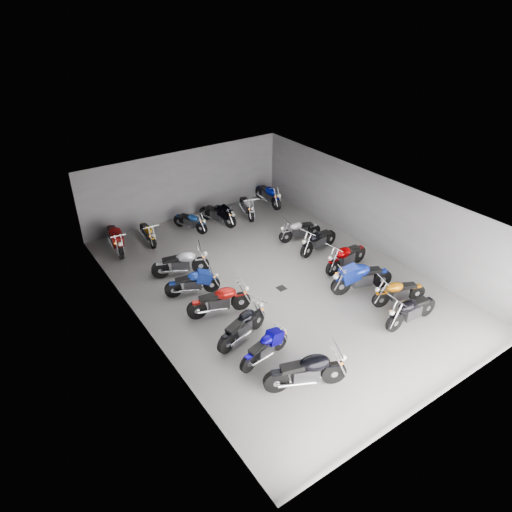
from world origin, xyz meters
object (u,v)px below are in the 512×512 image
(motorcycle_right_c, at_px, (361,277))
(motorcycle_right_f, at_px, (299,230))
(motorcycle_back_a, at_px, (115,238))
(motorcycle_left_a, at_px, (307,371))
(motorcycle_right_a, at_px, (411,310))
(motorcycle_right_e, at_px, (318,240))
(motorcycle_left_f, at_px, (181,263))
(motorcycle_left_d, at_px, (220,301))
(motorcycle_back_f, at_px, (268,195))
(motorcycle_back_e, at_px, (247,206))
(motorcycle_left_c, at_px, (243,326))
(motorcycle_back_c, at_px, (190,221))
(motorcycle_left_e, at_px, (193,283))
(motorcycle_back_b, at_px, (148,233))
(motorcycle_back_d, at_px, (218,214))
(drain_grate, at_px, (281,288))
(motorcycle_right_d, at_px, (346,257))
(motorcycle_left_b, at_px, (265,347))
(motorcycle_right_b, at_px, (399,292))

(motorcycle_right_c, distance_m, motorcycle_right_f, 4.31)
(motorcycle_back_a, bearing_deg, motorcycle_left_a, 106.36)
(motorcycle_left_a, relative_size, motorcycle_right_a, 1.02)
(motorcycle_right_e, bearing_deg, motorcycle_right_f, -9.18)
(motorcycle_left_f, distance_m, motorcycle_back_a, 3.56)
(motorcycle_left_d, distance_m, motorcycle_back_f, 9.12)
(motorcycle_right_a, distance_m, motorcycle_back_e, 9.81)
(motorcycle_left_f, bearing_deg, motorcycle_left_a, 23.33)
(motorcycle_left_c, height_order, motorcycle_right_c, motorcycle_right_c)
(motorcycle_left_a, distance_m, motorcycle_left_c, 2.68)
(motorcycle_left_f, bearing_deg, motorcycle_back_c, 168.24)
(motorcycle_right_f, bearing_deg, motorcycle_back_c, 55.82)
(motorcycle_left_d, relative_size, motorcycle_left_f, 1.02)
(motorcycle_left_d, bearing_deg, motorcycle_left_e, -156.36)
(motorcycle_right_c, height_order, motorcycle_back_b, motorcycle_right_c)
(motorcycle_back_a, relative_size, motorcycle_back_c, 1.30)
(motorcycle_right_a, xyz_separation_m, motorcycle_right_f, (0.63, 6.50, -0.05))
(motorcycle_left_d, distance_m, motorcycle_left_f, 2.89)
(motorcycle_left_d, relative_size, motorcycle_back_d, 1.07)
(motorcycle_back_f, bearing_deg, drain_grate, 61.96)
(motorcycle_right_a, height_order, motorcycle_back_f, motorcycle_back_f)
(motorcycle_back_d, relative_size, motorcycle_back_e, 1.01)
(motorcycle_left_f, bearing_deg, motorcycle_back_d, 152.70)
(motorcycle_left_c, distance_m, motorcycle_right_d, 5.70)
(motorcycle_left_a, distance_m, motorcycle_back_a, 10.47)
(drain_grate, relative_size, motorcycle_back_e, 0.16)
(motorcycle_left_a, bearing_deg, motorcycle_left_b, -145.27)
(motorcycle_right_e, distance_m, motorcycle_back_f, 5.12)
(motorcycle_back_b, bearing_deg, motorcycle_back_f, -173.19)
(motorcycle_left_f, bearing_deg, motorcycle_right_d, 80.82)
(motorcycle_back_d, bearing_deg, motorcycle_back_b, -23.90)
(motorcycle_right_e, xyz_separation_m, motorcycle_back_b, (-5.52, 4.73, -0.06))
(motorcycle_left_e, distance_m, motorcycle_right_a, 7.46)
(motorcycle_right_b, bearing_deg, motorcycle_right_c, 39.51)
(motorcycle_left_d, bearing_deg, motorcycle_right_e, 119.23)
(motorcycle_right_d, relative_size, motorcycle_back_a, 0.95)
(motorcycle_back_c, bearing_deg, motorcycle_back_b, -23.91)
(motorcycle_left_d, relative_size, motorcycle_back_c, 1.20)
(motorcycle_left_b, xyz_separation_m, motorcycle_back_d, (3.37, 8.54, 0.05))
(motorcycle_right_b, relative_size, motorcycle_back_c, 1.10)
(motorcycle_right_b, relative_size, motorcycle_back_d, 0.98)
(motorcycle_left_f, relative_size, motorcycle_back_f, 0.94)
(motorcycle_back_b, height_order, motorcycle_back_f, motorcycle_back_f)
(motorcycle_right_b, xyz_separation_m, motorcycle_back_f, (1.16, 9.34, 0.05))
(drain_grate, xyz_separation_m, motorcycle_right_a, (2.26, -3.95, 0.52))
(drain_grate, xyz_separation_m, motorcycle_left_c, (-2.68, -1.52, 0.50))
(motorcycle_right_a, xyz_separation_m, motorcycle_back_c, (-2.86, 9.96, -0.07))
(motorcycle_right_b, xyz_separation_m, motorcycle_right_d, (0.10, 2.70, 0.05))
(motorcycle_left_a, relative_size, motorcycle_left_b, 1.19)
(motorcycle_back_e, bearing_deg, motorcycle_back_f, -146.57)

